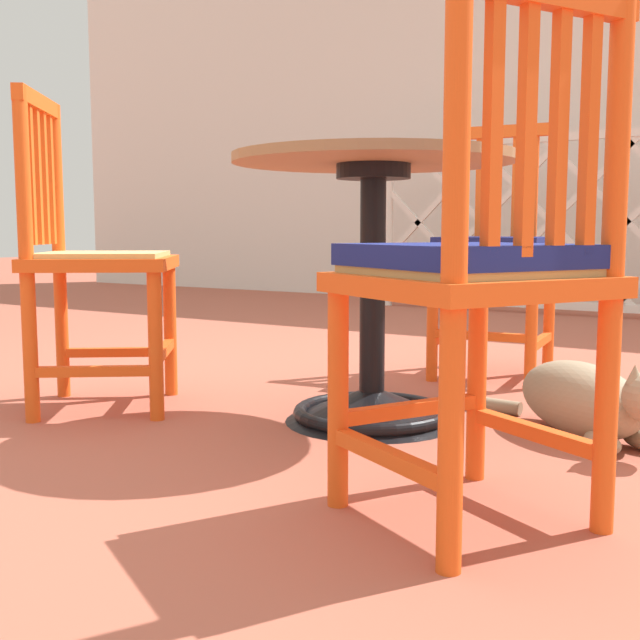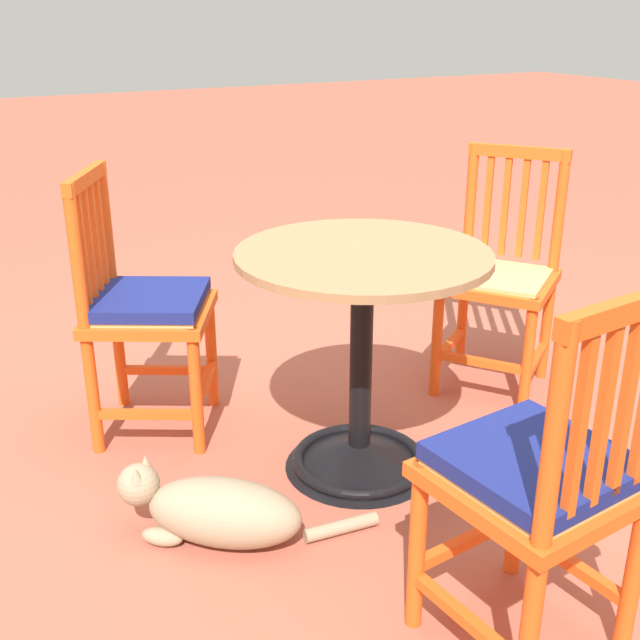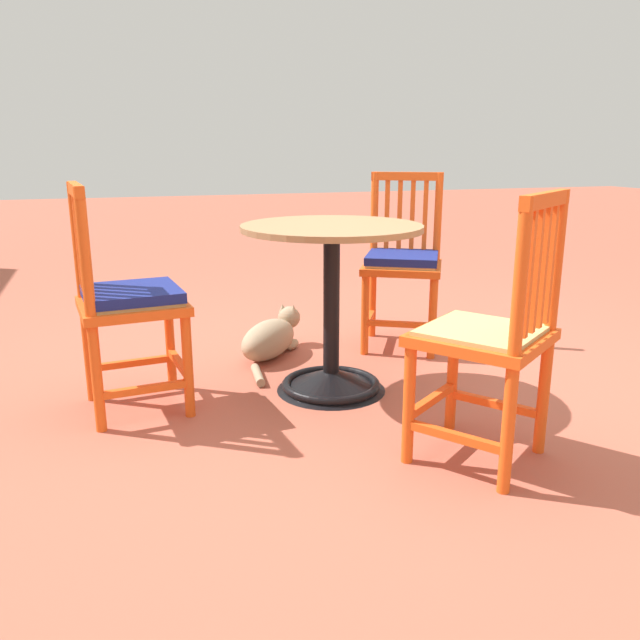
{
  "view_description": "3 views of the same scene",
  "coord_description": "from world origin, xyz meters",
  "px_view_note": "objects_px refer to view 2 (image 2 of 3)",
  "views": [
    {
      "loc": [
        1.1,
        -1.73,
        0.53
      ],
      "look_at": [
        -0.09,
        0.2,
        0.27
      ],
      "focal_mm": 44.07,
      "sensor_mm": 36.0,
      "label": 1
    },
    {
      "loc": [
        1.26,
        2.05,
        1.4
      ],
      "look_at": [
        0.17,
        0.03,
        0.48
      ],
      "focal_mm": 44.17,
      "sensor_mm": 36.0,
      "label": 2
    },
    {
      "loc": [
        -2.42,
        1.05,
        1.04
      ],
      "look_at": [
        0.06,
        0.23,
        0.34
      ],
      "focal_mm": 36.11,
      "sensor_mm": 36.0,
      "label": 3
    }
  ],
  "objects_px": {
    "orange_chair_near_fence": "(540,480)",
    "tabby_cat": "(212,510)",
    "orange_chair_by_planter": "(144,309)",
    "orange_chair_at_corner": "(499,279)",
    "cafe_table": "(360,388)"
  },
  "relations": [
    {
      "from": "orange_chair_at_corner",
      "to": "orange_chair_near_fence",
      "type": "relative_size",
      "value": 1.0
    },
    {
      "from": "orange_chair_near_fence",
      "to": "orange_chair_by_planter",
      "type": "bearing_deg",
      "value": -72.09
    },
    {
      "from": "tabby_cat",
      "to": "orange_chair_near_fence",
      "type": "bearing_deg",
      "value": 125.25
    },
    {
      "from": "orange_chair_at_corner",
      "to": "orange_chair_near_fence",
      "type": "bearing_deg",
      "value": 53.3
    },
    {
      "from": "orange_chair_near_fence",
      "to": "cafe_table",
      "type": "bearing_deg",
      "value": -93.7
    },
    {
      "from": "cafe_table",
      "to": "orange_chair_near_fence",
      "type": "xyz_separation_m",
      "value": [
        0.05,
        0.84,
        0.16
      ]
    },
    {
      "from": "orange_chair_by_planter",
      "to": "orange_chair_near_fence",
      "type": "height_order",
      "value": "same"
    },
    {
      "from": "orange_chair_by_planter",
      "to": "orange_chair_near_fence",
      "type": "bearing_deg",
      "value": 107.91
    },
    {
      "from": "orange_chair_by_planter",
      "to": "tabby_cat",
      "type": "xyz_separation_m",
      "value": [
        0.04,
        0.7,
        -0.35
      ]
    },
    {
      "from": "cafe_table",
      "to": "tabby_cat",
      "type": "distance_m",
      "value": 0.6
    },
    {
      "from": "cafe_table",
      "to": "orange_chair_at_corner",
      "type": "height_order",
      "value": "orange_chair_at_corner"
    },
    {
      "from": "orange_chair_at_corner",
      "to": "tabby_cat",
      "type": "distance_m",
      "value": 1.43
    },
    {
      "from": "orange_chair_by_planter",
      "to": "tabby_cat",
      "type": "relative_size",
      "value": 1.37
    },
    {
      "from": "orange_chair_near_fence",
      "to": "tabby_cat",
      "type": "height_order",
      "value": "orange_chair_near_fence"
    },
    {
      "from": "orange_chair_at_corner",
      "to": "orange_chair_by_planter",
      "type": "xyz_separation_m",
      "value": [
        1.29,
        -0.29,
        0.01
      ]
    }
  ]
}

